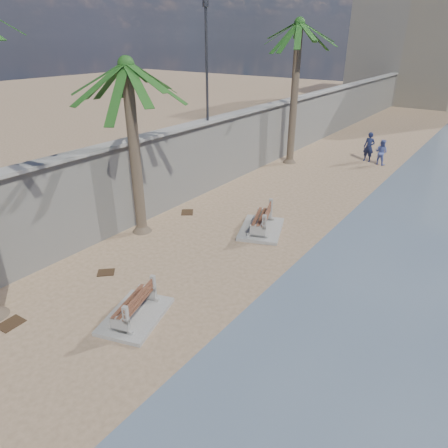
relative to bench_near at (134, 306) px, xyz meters
The scene contains 14 objects.
ground_plane 2.51m from the bench_near, 81.84° to the right, with size 140.00×140.00×0.00m, color #93755A.
seawall 18.25m from the bench_near, 105.45° to the left, with size 0.45×70.00×3.50m, color gray.
wall_cap 18.48m from the bench_near, 105.45° to the left, with size 0.80×70.00×0.12m, color gray.
end_building 50.01m from the bench_near, 91.91° to the left, with size 18.00×12.00×14.00m, color #B7AA93.
bench_near is the anchor object (origin of this frame).
bench_far 7.00m from the bench_near, 90.13° to the left, with size 2.39×2.82×1.00m.
palm_mid 8.26m from the bench_near, 134.53° to the left, with size 5.00×5.00×7.36m.
palm_back 18.54m from the bench_near, 102.43° to the left, with size 5.00×5.00×8.91m.
streetlight 12.36m from the bench_near, 116.45° to the left, with size 0.28×0.28×5.12m.
person_a 19.78m from the bench_near, 89.23° to the left, with size 0.77×0.52×2.14m, color #151B3B.
person_b 19.55m from the bench_near, 86.68° to the left, with size 0.84×0.65×1.75m, color #4E5AA1.
debris_b 3.49m from the bench_near, 139.38° to the right, with size 0.64×0.52×0.03m, color #382616.
debris_c 7.60m from the bench_near, 119.42° to the left, with size 0.66×0.53×0.03m, color #382616.
debris_d 2.85m from the bench_near, 157.92° to the left, with size 0.56×0.45×0.03m, color #382616.
Camera 1 is at (7.12, -3.54, 7.34)m, focal length 32.00 mm.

